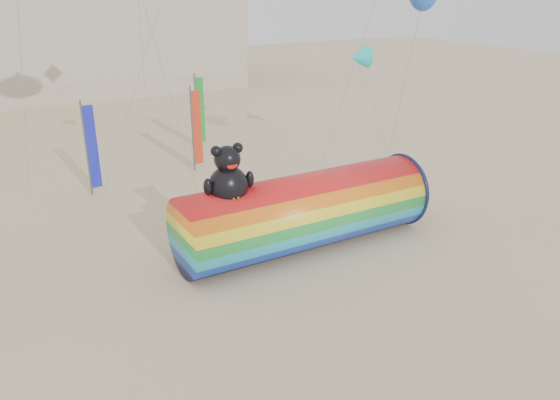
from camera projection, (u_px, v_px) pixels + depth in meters
ground at (288, 269)px, 21.96m from camera, size 160.00×160.00×0.00m
windsock_assembly at (305, 210)px, 23.33m from camera, size 11.27×3.43×5.20m
kite_handler at (335, 203)px, 26.33m from camera, size 0.71×0.57×1.70m
fabric_bundle at (363, 225)px, 25.65m from camera, size 2.62×1.35×0.41m
festival_banners at (167, 127)px, 33.13m from camera, size 9.17×5.76×5.20m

